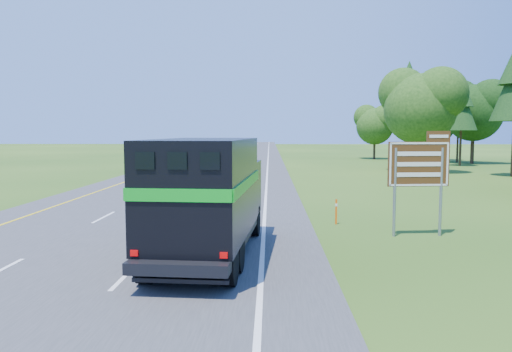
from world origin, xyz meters
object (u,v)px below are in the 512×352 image
Objects in this scene: far_car at (231,144)px; white_suv at (183,162)px; horse_truck at (208,194)px; exit_sign at (420,168)px.

white_suv is at bearing -93.03° from far_car.
white_suv is 1.20× the size of far_car.
horse_truck is at bearing -89.67° from far_car.
exit_sign reaches higher than horse_truck.
white_suv is (-7.01, 35.91, -1.14)m from horse_truck.
horse_truck is 1.42× the size of white_suv.
white_suv is at bearing 105.14° from horse_truck.
horse_truck is at bearing -160.98° from exit_sign.
horse_truck is 112.27m from far_car.
exit_sign is at bearing 28.88° from horse_truck.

